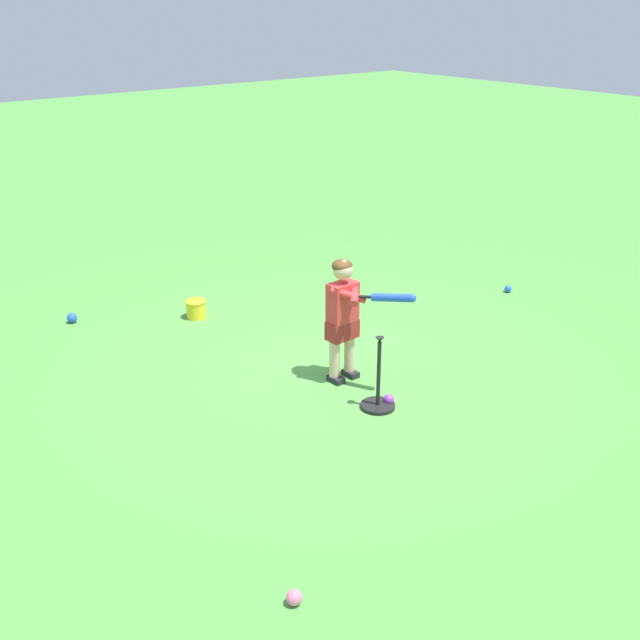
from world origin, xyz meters
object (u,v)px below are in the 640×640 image
at_px(child_batter, 345,310).
at_px(toy_bucket, 196,309).
at_px(play_ball_far_left, 294,598).
at_px(batting_tee, 378,396).
at_px(play_ball_far_right, 389,400).
at_px(play_ball_near_batter, 508,289).
at_px(play_ball_center_lawn, 72,318).

height_order(child_batter, toy_bucket, child_batter).
height_order(play_ball_far_left, toy_bucket, toy_bucket).
bearing_deg(play_ball_far_left, batting_tee, 35.81).
height_order(child_batter, play_ball_far_right, child_batter).
bearing_deg(play_ball_far_right, toy_bucket, 95.88).
xyz_separation_m(play_ball_far_right, play_ball_near_batter, (2.82, 1.05, -0.00)).
bearing_deg(play_ball_center_lawn, child_batter, -63.68).
xyz_separation_m(play_ball_far_left, play_ball_near_batter, (4.78, 2.38, -0.01)).
xyz_separation_m(play_ball_far_left, play_ball_far_right, (1.97, 1.33, -0.00)).
bearing_deg(play_ball_center_lawn, batting_tee, -69.51).
height_order(play_ball_far_left, play_ball_far_right, play_ball_far_left).
distance_m(play_ball_far_left, play_ball_far_right, 2.37).
xyz_separation_m(play_ball_center_lawn, toy_bucket, (1.05, -0.67, 0.05)).
height_order(play_ball_center_lawn, toy_bucket, toy_bucket).
height_order(child_batter, batting_tee, child_batter).
distance_m(play_ball_near_batter, toy_bucket, 3.45).
distance_m(play_ball_center_lawn, play_ball_far_right, 3.51).
distance_m(play_ball_center_lawn, toy_bucket, 1.25).
distance_m(play_ball_center_lawn, batting_tee, 3.46).
bearing_deg(toy_bucket, play_ball_far_left, -113.50).
bearing_deg(child_batter, toy_bucket, 97.91).
bearing_deg(play_ball_near_batter, play_ball_far_left, -153.59).
bearing_deg(play_ball_far_left, toy_bucket, 66.50).
distance_m(play_ball_near_batter, batting_tee, 3.10).
xyz_separation_m(play_ball_far_right, batting_tee, (-0.11, 0.02, 0.06)).
bearing_deg(child_batter, play_ball_center_lawn, 116.32).
xyz_separation_m(play_ball_center_lawn, play_ball_far_right, (1.32, -3.26, -0.01)).
bearing_deg(toy_bucket, play_ball_far_right, -84.12).
relative_size(play_ball_far_left, toy_bucket, 0.42).
distance_m(child_batter, play_ball_near_batter, 2.91).
bearing_deg(batting_tee, play_ball_far_right, -9.38).
distance_m(child_batter, toy_bucket, 2.11).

